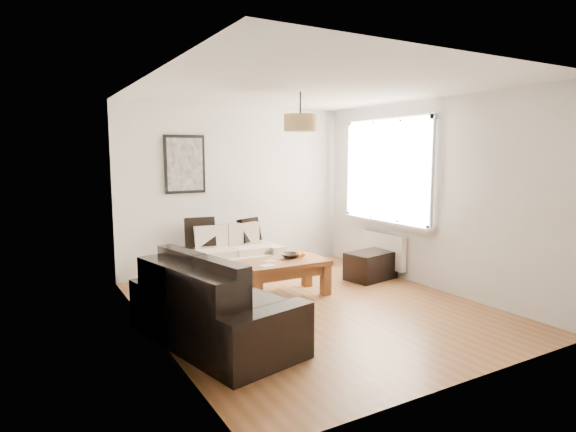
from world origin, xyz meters
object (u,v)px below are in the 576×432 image
sofa_leather (214,302)px  coffee_table (284,278)px  ottoman (371,266)px  loveseat_cream (230,253)px

sofa_leather → coffee_table: (1.35, 1.01, -0.17)m
coffee_table → ottoman: (1.53, 0.08, -0.03)m
sofa_leather → loveseat_cream: bearing=-39.2°
loveseat_cream → ottoman: bearing=-31.9°
loveseat_cream → coffee_table: loveseat_cream is taller
ottoman → coffee_table: bearing=-176.9°
sofa_leather → ottoman: 3.09m
coffee_table → ottoman: 1.53m
sofa_leather → coffee_table: sofa_leather is taller
sofa_leather → coffee_table: 1.69m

